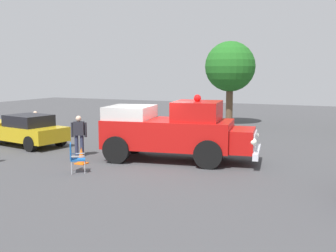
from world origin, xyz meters
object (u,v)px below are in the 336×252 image
at_px(classic_hot_rod, 25,130).
at_px(lawn_chair_spare, 47,124).
at_px(spectator_seated, 36,122).
at_px(oak_tree_right, 230,67).
at_px(spectator_standing, 79,133).
at_px(lawn_chair_near_truck, 36,124).
at_px(vintage_fire_truck, 174,130).
at_px(lawn_chair_by_car, 74,156).
at_px(traffic_cone, 81,156).

xyz_separation_m(classic_hot_rod, lawn_chair_spare, (2.92, 1.19, -0.16)).
height_order(spectator_seated, oak_tree_right, oak_tree_right).
distance_m(spectator_standing, oak_tree_right, 13.14).
relative_size(spectator_seated, spectator_standing, 0.77).
distance_m(lawn_chair_near_truck, spectator_seated, 0.17).
height_order(vintage_fire_truck, lawn_chair_by_car, vintage_fire_truck).
bearing_deg(traffic_cone, lawn_chair_near_truck, 53.36).
distance_m(spectator_seated, spectator_standing, 6.99).
relative_size(lawn_chair_by_car, spectator_seated, 0.79).
bearing_deg(spectator_standing, spectator_seated, 56.12).
height_order(spectator_seated, traffic_cone, spectator_seated).
relative_size(spectator_seated, oak_tree_right, 0.24).
height_order(lawn_chair_spare, traffic_cone, lawn_chair_spare).
bearing_deg(lawn_chair_near_truck, oak_tree_right, -44.97).
distance_m(vintage_fire_truck, traffic_cone, 3.64).
xyz_separation_m(classic_hot_rod, traffic_cone, (-2.13, -4.80, -0.44)).
relative_size(lawn_chair_by_car, lawn_chair_spare, 1.00).
distance_m(classic_hot_rod, lawn_chair_spare, 3.16).
distance_m(lawn_chair_spare, oak_tree_right, 12.01).
xyz_separation_m(classic_hot_rod, spectator_standing, (-1.03, -3.89, 0.22)).
bearing_deg(vintage_fire_truck, spectator_standing, 102.95).
bearing_deg(oak_tree_right, spectator_seated, 135.65).
xyz_separation_m(vintage_fire_truck, lawn_chair_near_truck, (3.09, 9.74, -0.61)).
height_order(lawn_chair_near_truck, oak_tree_right, oak_tree_right).
distance_m(vintage_fire_truck, oak_tree_right, 12.01).
distance_m(vintage_fire_truck, lawn_chair_by_car, 4.00).
distance_m(classic_hot_rod, spectator_seated, 3.44).
height_order(vintage_fire_truck, spectator_standing, vintage_fire_truck).
distance_m(lawn_chair_near_truck, traffic_cone, 8.50).
bearing_deg(spectator_standing, lawn_chair_near_truck, 56.10).
xyz_separation_m(lawn_chair_near_truck, lawn_chair_by_car, (-6.29, -7.43, 0.00)).
distance_m(lawn_chair_spare, spectator_seated, 0.73).
height_order(vintage_fire_truck, lawn_chair_near_truck, vintage_fire_truck).
xyz_separation_m(lawn_chair_near_truck, spectator_standing, (-3.97, -5.90, 0.37)).
relative_size(vintage_fire_truck, classic_hot_rod, 1.35).
xyz_separation_m(spectator_standing, oak_tree_right, (12.56, -2.68, 2.78)).
relative_size(classic_hot_rod, lawn_chair_by_car, 4.52).
bearing_deg(lawn_chair_spare, lawn_chair_by_car, -133.55).
bearing_deg(vintage_fire_truck, traffic_cone, 124.10).
distance_m(lawn_chair_by_car, traffic_cone, 1.40).
xyz_separation_m(lawn_chair_spare, traffic_cone, (-5.05, -5.99, -0.28)).
relative_size(spectator_seated, traffic_cone, 2.03).
bearing_deg(lawn_chair_by_car, traffic_cone, 26.77).
height_order(classic_hot_rod, lawn_chair_by_car, classic_hot_rod).
relative_size(lawn_chair_spare, oak_tree_right, 0.19).
height_order(classic_hot_rod, lawn_chair_near_truck, classic_hot_rod).
bearing_deg(lawn_chair_by_car, spectator_standing, 33.29).
bearing_deg(oak_tree_right, lawn_chair_near_truck, 135.03).
height_order(classic_hot_rod, oak_tree_right, oak_tree_right).
bearing_deg(lawn_chair_spare, classic_hot_rod, -157.82).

